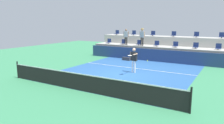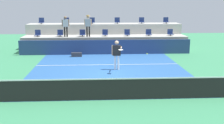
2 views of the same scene
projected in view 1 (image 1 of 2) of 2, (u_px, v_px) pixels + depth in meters
ground_plane at (120, 75)px, 14.08m from camera, size 40.00×40.00×0.00m
court_inner_paint at (127, 72)px, 14.92m from camera, size 9.00×10.00×0.01m
court_service_line at (135, 68)px, 16.11m from camera, size 9.00×0.06×0.00m
tennis_net at (83, 82)px, 10.60m from camera, size 10.48×0.08×1.07m
sponsor_backboard at (152, 55)px, 19.05m from camera, size 13.00×0.16×1.10m
seating_tier_lower at (156, 53)px, 20.14m from camera, size 13.00×1.80×1.25m
seating_tier_upper at (162, 46)px, 21.58m from camera, size 13.00×1.80×2.10m
stadium_chair_lower_far_left at (109, 41)px, 22.59m from camera, size 0.44×0.40×0.52m
stadium_chair_lower_left at (123, 42)px, 21.71m from camera, size 0.44×0.40×0.52m
stadium_chair_lower_mid_left at (139, 43)px, 20.83m from camera, size 0.44×0.40×0.52m
stadium_chair_lower_center at (157, 44)px, 19.93m from camera, size 0.44×0.40×0.52m
stadium_chair_lower_mid_right at (175, 45)px, 19.04m from camera, size 0.44×0.40×0.52m
stadium_chair_lower_right at (196, 46)px, 18.17m from camera, size 0.44×0.40×0.52m
stadium_chair_lower_far_right at (218, 47)px, 17.29m from camera, size 0.44×0.40×0.52m
stadium_chair_upper_far_left at (117, 33)px, 23.96m from camera, size 0.44×0.40×0.52m
stadium_chair_upper_left at (134, 33)px, 22.91m from camera, size 0.44×0.40×0.52m
stadium_chair_upper_mid_left at (153, 34)px, 21.82m from camera, size 0.44×0.40×0.52m
stadium_chair_upper_mid_right at (174, 34)px, 20.74m from camera, size 0.44×0.40×0.52m
stadium_chair_upper_right at (196, 35)px, 19.68m from camera, size 0.44×0.40×0.52m
stadium_chair_upper_far_right at (222, 36)px, 18.62m from camera, size 0.44×0.40×0.52m
tennis_player at (134, 58)px, 14.52m from camera, size 0.60×1.25×1.73m
spectator_in_white at (126, 35)px, 21.00m from camera, size 0.57×0.22×1.60m
spectator_with_hat at (142, 35)px, 20.12m from camera, size 0.58×0.43×1.69m
tennis_ball at (148, 61)px, 12.61m from camera, size 0.07×0.07×0.07m
equipment_bag at (126, 59)px, 19.49m from camera, size 0.76×0.28×0.30m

